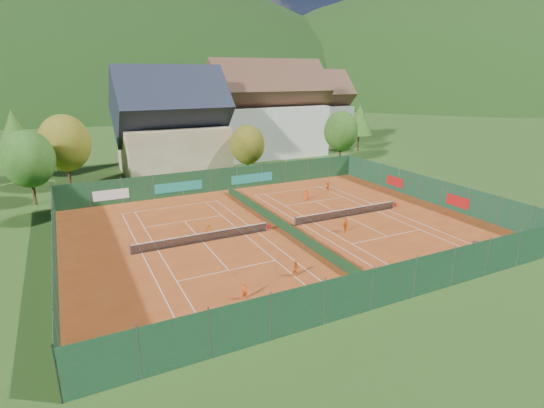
{
  "coord_description": "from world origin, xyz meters",
  "views": [
    {
      "loc": [
        -18.45,
        -34.87,
        14.82
      ],
      "look_at": [
        0.0,
        2.0,
        2.0
      ],
      "focal_mm": 28.0,
      "sensor_mm": 36.0,
      "label": 1
    }
  ],
  "objects_px": {
    "chalet": "(172,129)",
    "player_left_near": "(244,291)",
    "hotel_block_a": "(267,115)",
    "player_right_near": "(345,225)",
    "hotel_block_b": "(310,113)",
    "ball_hopper": "(475,243)",
    "player_left_mid": "(296,269)",
    "player_right_far_b": "(328,187)",
    "player_left_far": "(209,230)",
    "player_right_far_a": "(306,195)"
  },
  "relations": [
    {
      "from": "player_left_mid",
      "to": "player_right_far_a",
      "type": "bearing_deg",
      "value": 61.63
    },
    {
      "from": "player_left_far",
      "to": "player_right_far_a",
      "type": "xyz_separation_m",
      "value": [
        14.39,
        6.2,
        0.0
      ]
    },
    {
      "from": "ball_hopper",
      "to": "player_left_mid",
      "type": "distance_m",
      "value": 16.91
    },
    {
      "from": "hotel_block_b",
      "to": "player_right_near",
      "type": "bearing_deg",
      "value": -117.58
    },
    {
      "from": "chalet",
      "to": "player_left_far",
      "type": "relative_size",
      "value": 11.74
    },
    {
      "from": "hotel_block_a",
      "to": "player_right_far_b",
      "type": "xyz_separation_m",
      "value": [
        -4.13,
        -26.5,
        -6.77
      ]
    },
    {
      "from": "player_left_mid",
      "to": "player_left_far",
      "type": "xyz_separation_m",
      "value": [
        -3.3,
        10.77,
        0.05
      ]
    },
    {
      "from": "hotel_block_b",
      "to": "player_left_far",
      "type": "height_order",
      "value": "hotel_block_b"
    },
    {
      "from": "player_left_mid",
      "to": "player_right_far_a",
      "type": "xyz_separation_m",
      "value": [
        11.09,
        16.97,
        0.05
      ]
    },
    {
      "from": "player_left_near",
      "to": "player_left_mid",
      "type": "distance_m",
      "value": 5.05
    },
    {
      "from": "chalet",
      "to": "hotel_block_b",
      "type": "distance_m",
      "value": 35.85
    },
    {
      "from": "chalet",
      "to": "hotel_block_b",
      "type": "height_order",
      "value": "chalet"
    },
    {
      "from": "hotel_block_a",
      "to": "player_right_far_b",
      "type": "height_order",
      "value": "hotel_block_a"
    },
    {
      "from": "ball_hopper",
      "to": "player_left_near",
      "type": "bearing_deg",
      "value": 177.4
    },
    {
      "from": "hotel_block_a",
      "to": "player_right_far_b",
      "type": "relative_size",
      "value": 17.73
    },
    {
      "from": "chalet",
      "to": "hotel_block_a",
      "type": "height_order",
      "value": "hotel_block_a"
    },
    {
      "from": "ball_hopper",
      "to": "player_left_far",
      "type": "xyz_separation_m",
      "value": [
        -20.04,
        13.15,
        0.13
      ]
    },
    {
      "from": "player_right_near",
      "to": "player_right_far_a",
      "type": "height_order",
      "value": "player_right_near"
    },
    {
      "from": "hotel_block_b",
      "to": "player_left_mid",
      "type": "xyz_separation_m",
      "value": [
        -33.8,
        -53.66,
        -5.98
      ]
    },
    {
      "from": "chalet",
      "to": "player_left_near",
      "type": "distance_m",
      "value": 41.87
    },
    {
      "from": "chalet",
      "to": "ball_hopper",
      "type": "height_order",
      "value": "chalet"
    },
    {
      "from": "chalet",
      "to": "ball_hopper",
      "type": "bearing_deg",
      "value": -69.23
    },
    {
      "from": "chalet",
      "to": "player_right_far_a",
      "type": "relative_size",
      "value": 11.69
    },
    {
      "from": "player_left_far",
      "to": "player_right_far_a",
      "type": "bearing_deg",
      "value": -140.8
    },
    {
      "from": "ball_hopper",
      "to": "player_left_far",
      "type": "relative_size",
      "value": 0.58
    },
    {
      "from": "hotel_block_a",
      "to": "chalet",
      "type": "bearing_deg",
      "value": -162.47
    },
    {
      "from": "player_left_near",
      "to": "player_right_far_a",
      "type": "bearing_deg",
      "value": 36.38
    },
    {
      "from": "hotel_block_a",
      "to": "hotel_block_b",
      "type": "xyz_separation_m",
      "value": [
        14.0,
        8.0,
        -0.76
      ]
    },
    {
      "from": "player_right_far_a",
      "to": "player_right_far_b",
      "type": "bearing_deg",
      "value": -177.21
    },
    {
      "from": "player_left_near",
      "to": "player_right_far_b",
      "type": "xyz_separation_m",
      "value": [
        20.52,
        20.55,
        -0.03
      ]
    },
    {
      "from": "ball_hopper",
      "to": "player_right_far_a",
      "type": "bearing_deg",
      "value": 106.29
    },
    {
      "from": "chalet",
      "to": "hotel_block_b",
      "type": "relative_size",
      "value": 0.94
    },
    {
      "from": "player_right_far_b",
      "to": "hotel_block_a",
      "type": "bearing_deg",
      "value": -134.9
    },
    {
      "from": "player_right_far_a",
      "to": "player_right_far_b",
      "type": "height_order",
      "value": "player_right_far_a"
    },
    {
      "from": "hotel_block_a",
      "to": "player_left_near",
      "type": "bearing_deg",
      "value": -117.66
    },
    {
      "from": "player_left_far",
      "to": "player_right_far_b",
      "type": "relative_size",
      "value": 1.13
    },
    {
      "from": "player_left_near",
      "to": "player_left_far",
      "type": "bearing_deg",
      "value": 70.06
    },
    {
      "from": "player_left_near",
      "to": "player_right_far_b",
      "type": "height_order",
      "value": "player_left_near"
    },
    {
      "from": "hotel_block_a",
      "to": "player_left_far",
      "type": "xyz_separation_m",
      "value": [
        -23.1,
        -34.89,
        -6.69
      ]
    },
    {
      "from": "hotel_block_a",
      "to": "player_right_far_a",
      "type": "xyz_separation_m",
      "value": [
        -8.72,
        -28.68,
        -6.69
      ]
    },
    {
      "from": "player_left_near",
      "to": "player_right_far_a",
      "type": "height_order",
      "value": "player_right_far_a"
    },
    {
      "from": "hotel_block_a",
      "to": "player_right_near",
      "type": "relative_size",
      "value": 15.01
    },
    {
      "from": "player_left_far",
      "to": "player_right_near",
      "type": "height_order",
      "value": "player_right_near"
    },
    {
      "from": "ball_hopper",
      "to": "player_right_far_a",
      "type": "distance_m",
      "value": 20.16
    },
    {
      "from": "ball_hopper",
      "to": "player_left_mid",
      "type": "xyz_separation_m",
      "value": [
        -16.74,
        2.37,
        0.08
      ]
    },
    {
      "from": "hotel_block_b",
      "to": "player_left_near",
      "type": "bearing_deg",
      "value": -125.08
    },
    {
      "from": "chalet",
      "to": "player_right_far_a",
      "type": "distance_m",
      "value": 25.6
    },
    {
      "from": "hotel_block_a",
      "to": "ball_hopper",
      "type": "distance_m",
      "value": 48.61
    },
    {
      "from": "hotel_block_a",
      "to": "player_right_far_a",
      "type": "bearing_deg",
      "value": -106.9
    },
    {
      "from": "ball_hopper",
      "to": "player_right_near",
      "type": "height_order",
      "value": "player_right_near"
    }
  ]
}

